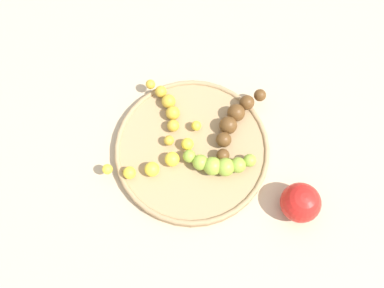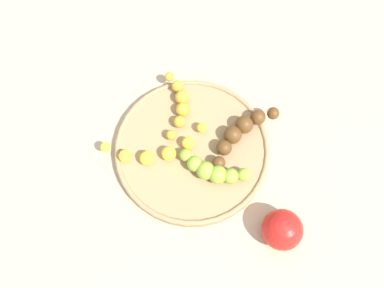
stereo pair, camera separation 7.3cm
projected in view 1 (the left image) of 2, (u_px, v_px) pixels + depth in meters
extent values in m
plane|color=tan|center=(192.00, 151.00, 0.76)|extent=(2.40, 2.40, 0.00)
cylinder|color=#A08259|center=(192.00, 149.00, 0.75)|extent=(0.30, 0.30, 0.02)
torus|color=#A08259|center=(192.00, 148.00, 0.75)|extent=(0.30, 0.30, 0.01)
sphere|color=yellow|center=(107.00, 169.00, 0.71)|extent=(0.02, 0.02, 0.02)
sphere|color=yellow|center=(129.00, 173.00, 0.71)|extent=(0.02, 0.02, 0.02)
sphere|color=yellow|center=(152.00, 169.00, 0.71)|extent=(0.03, 0.03, 0.03)
sphere|color=yellow|center=(172.00, 159.00, 0.72)|extent=(0.03, 0.03, 0.03)
sphere|color=yellow|center=(187.00, 144.00, 0.73)|extent=(0.02, 0.02, 0.02)
sphere|color=yellow|center=(197.00, 126.00, 0.75)|extent=(0.02, 0.02, 0.02)
sphere|color=#8CAD38|center=(189.00, 156.00, 0.72)|extent=(0.02, 0.02, 0.02)
sphere|color=#8CAD38|center=(200.00, 162.00, 0.72)|extent=(0.03, 0.03, 0.03)
sphere|color=#8CAD38|center=(212.00, 166.00, 0.71)|extent=(0.03, 0.03, 0.03)
sphere|color=#8CAD38|center=(225.00, 167.00, 0.71)|extent=(0.03, 0.03, 0.03)
sphere|color=#8CAD38|center=(238.00, 165.00, 0.71)|extent=(0.03, 0.03, 0.03)
sphere|color=#8CAD38|center=(250.00, 160.00, 0.72)|extent=(0.02, 0.02, 0.02)
sphere|color=#593819|center=(260.00, 95.00, 0.77)|extent=(0.02, 0.02, 0.02)
sphere|color=#593819|center=(247.00, 103.00, 0.76)|extent=(0.03, 0.03, 0.03)
sphere|color=#593819|center=(236.00, 113.00, 0.75)|extent=(0.04, 0.04, 0.04)
sphere|color=#593819|center=(228.00, 125.00, 0.74)|extent=(0.04, 0.04, 0.04)
sphere|color=#593819|center=(224.00, 140.00, 0.73)|extent=(0.03, 0.03, 0.03)
sphere|color=#593819|center=(223.00, 155.00, 0.72)|extent=(0.02, 0.02, 0.02)
sphere|color=gold|center=(169.00, 138.00, 0.74)|extent=(0.02, 0.02, 0.02)
sphere|color=gold|center=(173.00, 126.00, 0.75)|extent=(0.02, 0.02, 0.02)
sphere|color=gold|center=(173.00, 113.00, 0.76)|extent=(0.03, 0.03, 0.03)
sphere|color=gold|center=(169.00, 101.00, 0.77)|extent=(0.03, 0.03, 0.03)
sphere|color=gold|center=(161.00, 92.00, 0.77)|extent=(0.02, 0.02, 0.02)
sphere|color=gold|center=(150.00, 84.00, 0.78)|extent=(0.02, 0.02, 0.02)
sphere|color=red|center=(300.00, 203.00, 0.69)|extent=(0.07, 0.07, 0.07)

